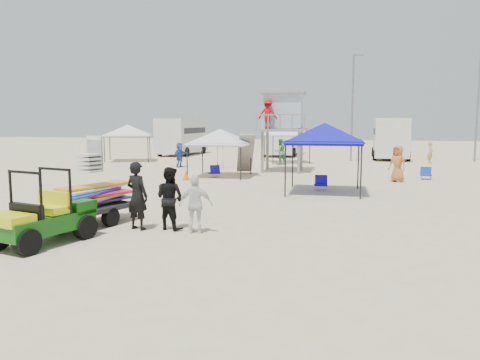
% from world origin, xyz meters
% --- Properties ---
extents(ground, '(140.00, 140.00, 0.00)m').
position_xyz_m(ground, '(0.00, 0.00, 0.00)').
color(ground, beige).
rests_on(ground, ground).
extents(utility_cart, '(1.67, 2.56, 1.79)m').
position_xyz_m(utility_cart, '(-3.59, -0.32, 0.83)').
color(utility_cart, '#0B480B').
rests_on(utility_cart, ground).
extents(surf_trailer, '(1.79, 2.67, 2.24)m').
position_xyz_m(surf_trailer, '(-3.59, 2.02, 0.91)').
color(surf_trailer, black).
rests_on(surf_trailer, ground).
extents(man_left, '(0.78, 0.61, 1.88)m').
position_xyz_m(man_left, '(-2.07, 1.72, 0.94)').
color(man_left, black).
rests_on(man_left, ground).
extents(man_mid, '(0.98, 0.85, 1.73)m').
position_xyz_m(man_mid, '(-1.22, 1.97, 0.86)').
color(man_mid, black).
rests_on(man_mid, ground).
extents(man_right, '(0.95, 0.49, 1.55)m').
position_xyz_m(man_right, '(-0.37, 1.72, 0.77)').
color(man_right, silver).
rests_on(man_right, ground).
extents(lifeguard_tower, '(3.04, 3.04, 4.61)m').
position_xyz_m(lifeguard_tower, '(-0.87, 17.98, 3.43)').
color(lifeguard_tower, gray).
rests_on(lifeguard_tower, ground).
extents(canopy_blue, '(3.19, 3.19, 3.32)m').
position_xyz_m(canopy_blue, '(2.31, 9.87, 2.77)').
color(canopy_blue, black).
rests_on(canopy_blue, ground).
extents(canopy_white_a, '(3.15, 3.15, 2.98)m').
position_xyz_m(canopy_white_a, '(-3.59, 14.39, 2.43)').
color(canopy_white_a, black).
rests_on(canopy_white_a, ground).
extents(canopy_white_b, '(4.28, 4.28, 3.16)m').
position_xyz_m(canopy_white_b, '(-13.37, 22.38, 2.61)').
color(canopy_white_b, black).
rests_on(canopy_white_b, ground).
extents(canopy_white_c, '(3.73, 3.73, 3.24)m').
position_xyz_m(canopy_white_c, '(-1.52, 24.06, 2.69)').
color(canopy_white_c, black).
rests_on(canopy_white_c, ground).
extents(umbrella_a, '(2.48, 2.51, 1.96)m').
position_xyz_m(umbrella_a, '(-5.40, 19.51, 0.98)').
color(umbrella_a, '#B62213').
rests_on(umbrella_a, ground).
extents(umbrella_b, '(2.36, 2.40, 1.91)m').
position_xyz_m(umbrella_b, '(-4.64, 18.34, 0.95)').
color(umbrella_b, orange).
rests_on(umbrella_b, ground).
extents(cone_near, '(0.34, 0.34, 0.50)m').
position_xyz_m(cone_near, '(-6.51, 8.01, 0.25)').
color(cone_near, '#EC3907').
rests_on(cone_near, ground).
extents(cone_far, '(0.34, 0.34, 0.50)m').
position_xyz_m(cone_far, '(-4.84, 12.43, 0.25)').
color(cone_far, orange).
rests_on(cone_far, ground).
extents(beach_chair_a, '(0.73, 0.83, 0.64)m').
position_xyz_m(beach_chair_a, '(-3.84, 14.11, 0.31)').
color(beach_chair_a, '#1D0E98').
rests_on(beach_chair_a, ground).
extents(beach_chair_b, '(0.63, 0.67, 0.64)m').
position_xyz_m(beach_chair_b, '(2.13, 10.72, 0.31)').
color(beach_chair_b, '#1C0EA2').
rests_on(beach_chair_b, ground).
extents(beach_chair_c, '(0.64, 0.68, 0.64)m').
position_xyz_m(beach_chair_c, '(7.07, 15.91, 0.31)').
color(beach_chair_c, '#1036AF').
rests_on(beach_chair_c, ground).
extents(rv_far_left, '(2.64, 6.80, 3.25)m').
position_xyz_m(rv_far_left, '(-12.00, 29.99, 1.80)').
color(rv_far_left, silver).
rests_on(rv_far_left, ground).
extents(rv_mid_left, '(2.65, 6.50, 3.25)m').
position_xyz_m(rv_mid_left, '(-3.00, 31.49, 1.80)').
color(rv_mid_left, silver).
rests_on(rv_mid_left, ground).
extents(rv_mid_right, '(2.64, 7.00, 3.25)m').
position_xyz_m(rv_mid_right, '(6.00, 29.99, 1.80)').
color(rv_mid_right, silver).
rests_on(rv_mid_right, ground).
extents(light_pole_left, '(0.14, 0.14, 8.00)m').
position_xyz_m(light_pole_left, '(3.00, 27.00, 4.00)').
color(light_pole_left, slate).
rests_on(light_pole_left, ground).
extents(light_pole_right, '(0.14, 0.14, 8.00)m').
position_xyz_m(light_pole_right, '(12.00, 28.50, 4.00)').
color(light_pole_right, slate).
rests_on(light_pole_right, ground).
extents(distant_beachgoers, '(16.98, 12.49, 1.81)m').
position_xyz_m(distant_beachgoers, '(-0.86, 19.43, 0.86)').
color(distant_beachgoers, '#33569B').
rests_on(distant_beachgoers, ground).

